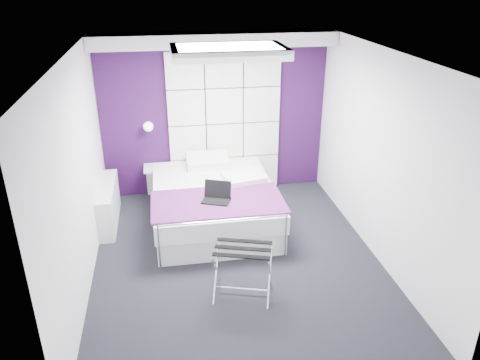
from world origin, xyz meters
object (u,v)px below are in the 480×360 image
at_px(bed, 214,202).
at_px(laptop, 216,196).
at_px(radiator, 108,204).
at_px(nightstand, 158,168).
at_px(luggage_rack, 243,271).
at_px(wall_lamp, 148,126).

bearing_deg(bed, laptop, -92.71).
bearing_deg(radiator, laptop, -25.55).
distance_m(nightstand, luggage_rack, 2.86).
xyz_separation_m(bed, laptop, (-0.02, -0.49, 0.35)).
bearing_deg(wall_lamp, nightstand, -23.73).
bearing_deg(luggage_rack, nightstand, 125.99).
bearing_deg(radiator, luggage_rack, -50.29).
relative_size(bed, laptop, 5.90).
bearing_deg(laptop, nightstand, 139.63).
bearing_deg(laptop, wall_lamp, 141.70).
relative_size(bed, nightstand, 4.95).
height_order(radiator, laptop, laptop).
height_order(radiator, luggage_rack, luggage_rack).
distance_m(radiator, luggage_rack, 2.57).
bearing_deg(laptop, luggage_rack, -61.70).
distance_m(bed, nightstand, 1.25).
bearing_deg(laptop, radiator, 176.06).
bearing_deg(nightstand, laptop, -61.98).
relative_size(wall_lamp, bed, 0.07).
bearing_deg(luggage_rack, laptop, 114.01).
distance_m(wall_lamp, nightstand, 0.70).
height_order(wall_lamp, bed, wall_lamp).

